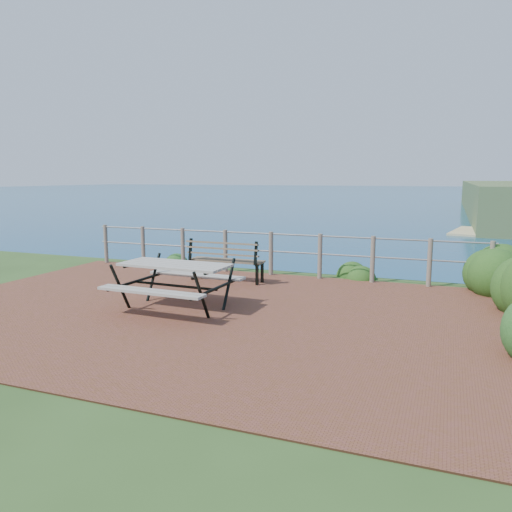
# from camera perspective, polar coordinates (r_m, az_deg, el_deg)

# --- Properties ---
(ground) EXTENTS (10.00, 7.00, 0.12)m
(ground) POSITION_cam_1_polar(r_m,az_deg,el_deg) (8.54, -5.85, -6.35)
(ground) COLOR brown
(ground) RESTS_ON ground
(ocean) EXTENTS (1200.00, 1200.00, 0.00)m
(ocean) POSITION_cam_1_polar(r_m,az_deg,el_deg) (207.37, 20.32, 7.87)
(ocean) COLOR #125870
(ocean) RESTS_ON ground
(safety_railing) EXTENTS (9.40, 0.10, 1.00)m
(safety_railing) POSITION_cam_1_polar(r_m,az_deg,el_deg) (11.44, 1.73, 0.57)
(safety_railing) COLOR #6B5B4C
(safety_railing) RESTS_ON ground
(picnic_table) EXTENTS (1.89, 1.62, 0.79)m
(picnic_table) POSITION_cam_1_polar(r_m,az_deg,el_deg) (8.60, -9.21, -2.85)
(picnic_table) COLOR gray
(picnic_table) RESTS_ON ground
(park_bench) EXTENTS (1.64, 0.41, 0.93)m
(park_bench) POSITION_cam_1_polar(r_m,az_deg,el_deg) (10.77, -3.36, 0.23)
(park_bench) COLOR brown
(park_bench) RESTS_ON ground
(shrub_right_edge) EXTENTS (1.23, 1.23, 1.75)m
(shrub_right_edge) POSITION_cam_1_polar(r_m,az_deg,el_deg) (11.12, 26.21, -3.63)
(shrub_right_edge) COLOR #1E4716
(shrub_right_edge) RESTS_ON ground
(shrub_lip_west) EXTENTS (0.69, 0.69, 0.40)m
(shrub_lip_west) POSITION_cam_1_polar(r_m,az_deg,el_deg) (13.22, -9.01, -0.91)
(shrub_lip_west) COLOR #1F481B
(shrub_lip_west) RESTS_ON ground
(shrub_lip_east) EXTENTS (0.74, 0.74, 0.46)m
(shrub_lip_east) POSITION_cam_1_polar(r_m,az_deg,el_deg) (11.65, 11.03, -2.31)
(shrub_lip_east) COLOR #1E4716
(shrub_lip_east) RESTS_ON ground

